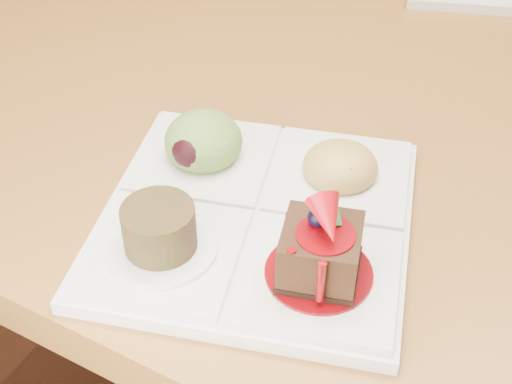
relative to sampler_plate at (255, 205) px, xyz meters
The scene contains 2 objects.
ground 1.07m from the sampler_plate, 89.76° to the left, with size 6.00×6.00×0.00m, color #4E2616.
sampler_plate is the anchor object (origin of this frame).
Camera 1 is at (0.20, -1.11, 1.13)m, focal length 50.00 mm.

